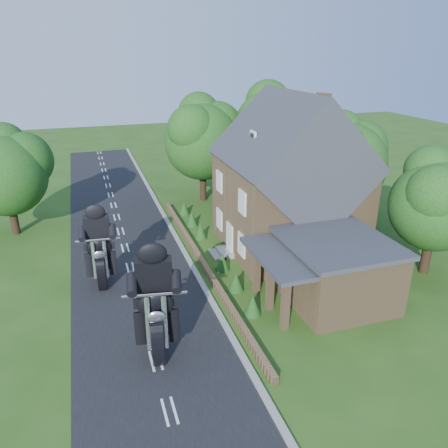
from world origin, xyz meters
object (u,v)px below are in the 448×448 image
object	(u,v)px
garden_wall	(202,262)
motorcycle_follow	(102,273)
motorcycle_lead	(158,338)
house	(289,185)
annex	(332,268)

from	to	relation	value
garden_wall	motorcycle_follow	xyz separation A→B (m)	(-6.00, -0.55, 0.53)
motorcycle_lead	motorcycle_follow	distance (m)	7.31
house	motorcycle_follow	xyz separation A→B (m)	(-12.20, -1.55, -3.61)
annex	motorcycle_follow	distance (m)	12.75
house	annex	world-z (taller)	house
house	motorcycle_lead	distance (m)	13.85
house	motorcycle_follow	size ratio (longest dim) A/B	6.49
garden_wall	house	xyz separation A→B (m)	(6.19, 1.00, 4.14)
garden_wall	house	bearing A→B (deg)	9.17
annex	motorcycle_lead	world-z (taller)	annex
motorcycle_lead	annex	bearing A→B (deg)	-159.98
house	motorcycle_lead	bearing A→B (deg)	-140.06
garden_wall	house	distance (m)	7.52
annex	motorcycle_follow	world-z (taller)	annex
motorcycle_lead	house	bearing A→B (deg)	-130.61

